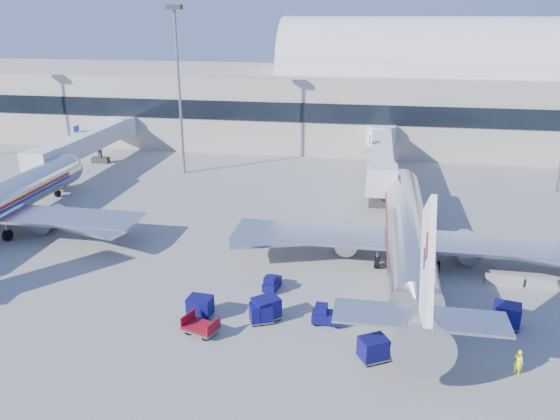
% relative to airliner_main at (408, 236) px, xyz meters
% --- Properties ---
extents(ground, '(260.00, 260.00, 0.00)m').
position_rel_airliner_main_xyz_m(ground, '(-10.00, -4.51, -2.93)').
color(ground, gray).
rests_on(ground, ground).
extents(terminal, '(170.00, 28.15, 21.00)m').
position_rel_airliner_main_xyz_m(terminal, '(-23.60, 51.46, 4.60)').
color(terminal, '#B2AA9E').
rests_on(terminal, ground).
extents(airliner_main, '(32.00, 37.26, 12.07)m').
position_rel_airliner_main_xyz_m(airliner_main, '(0.00, 0.00, 0.00)').
color(airliner_main, silver).
rests_on(airliner_main, ground).
extents(jetbridge_near, '(4.40, 27.50, 6.25)m').
position_rel_airliner_main_xyz_m(jetbridge_near, '(-2.40, 26.30, 1.00)').
color(jetbridge_near, silver).
rests_on(jetbridge_near, ground).
extents(jetbridge_mid, '(4.40, 27.50, 6.25)m').
position_rel_airliner_main_xyz_m(jetbridge_mid, '(-44.40, 26.30, 1.00)').
color(jetbridge_mid, silver).
rests_on(jetbridge_mid, ground).
extents(mast_west, '(2.00, 1.20, 22.60)m').
position_rel_airliner_main_xyz_m(mast_west, '(-30.00, 25.49, 11.87)').
color(mast_west, slate).
rests_on(mast_west, ground).
extents(barrier_near, '(3.00, 0.55, 0.90)m').
position_rel_airliner_main_xyz_m(barrier_near, '(8.00, -2.51, -2.48)').
color(barrier_near, '#9E9E96').
rests_on(barrier_near, ground).
extents(barrier_mid, '(3.00, 0.55, 0.90)m').
position_rel_airliner_main_xyz_m(barrier_mid, '(11.30, -2.51, -2.48)').
color(barrier_mid, '#9E9E96').
rests_on(barrier_mid, ground).
extents(tug_lead, '(2.35, 1.22, 1.51)m').
position_rel_airliner_main_xyz_m(tug_lead, '(-6.23, -11.11, -2.24)').
color(tug_lead, '#0B094A').
rests_on(tug_lead, ground).
extents(tug_right, '(2.64, 1.76, 1.57)m').
position_rel_airliner_main_xyz_m(tug_right, '(-0.35, -7.05, -2.21)').
color(tug_right, '#0B094A').
rests_on(tug_right, ground).
extents(tug_left, '(1.36, 2.24, 1.37)m').
position_rel_airliner_main_xyz_m(tug_left, '(-11.21, -6.65, -2.30)').
color(tug_left, '#0B094A').
rests_on(tug_left, ground).
extents(cart_train_a, '(2.52, 2.45, 1.76)m').
position_rel_airliner_main_xyz_m(cart_train_a, '(-10.74, -11.27, -1.98)').
color(cart_train_a, '#0B094A').
rests_on(cart_train_a, ground).
extents(cart_train_b, '(2.06, 1.84, 1.49)m').
position_rel_airliner_main_xyz_m(cart_train_b, '(-11.04, -11.75, -2.13)').
color(cart_train_b, '#0B094A').
rests_on(cart_train_b, ground).
extents(cart_train_c, '(1.99, 1.58, 1.66)m').
position_rel_airliner_main_xyz_m(cart_train_c, '(-15.72, -11.78, -2.04)').
color(cart_train_c, '#0B094A').
rests_on(cart_train_c, ground).
extents(cart_solo_near, '(2.34, 2.18, 1.66)m').
position_rel_airliner_main_xyz_m(cart_solo_near, '(-2.77, -15.07, -2.04)').
color(cart_solo_near, '#0B094A').
rests_on(cart_solo_near, ground).
extents(cart_solo_far, '(2.33, 1.97, 1.79)m').
position_rel_airliner_main_xyz_m(cart_solo_far, '(6.77, -9.23, -1.97)').
color(cart_solo_far, '#0B094A').
rests_on(cart_solo_far, ground).
extents(cart_open_red, '(2.80, 2.37, 0.64)m').
position_rel_airliner_main_xyz_m(cart_open_red, '(-14.97, -13.96, -2.47)').
color(cart_open_red, slate).
rests_on(cart_open_red, ground).
extents(ramp_worker, '(0.74, 0.74, 1.73)m').
position_rel_airliner_main_xyz_m(ramp_worker, '(6.35, -14.93, -2.06)').
color(ramp_worker, '#F1FF1A').
rests_on(ramp_worker, ground).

